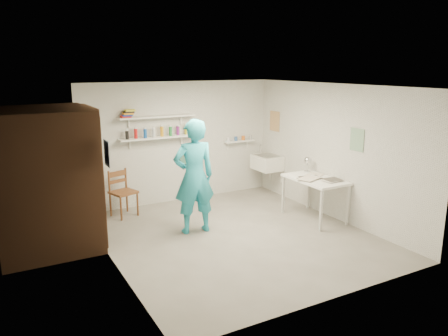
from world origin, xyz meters
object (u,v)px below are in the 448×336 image
man (194,177)px  work_table (314,199)px  wooden_chair (123,192)px  desk_lamp (308,160)px  wall_clock (187,155)px  belfast_sink (267,163)px

man → work_table: size_ratio=1.67×
man → wooden_chair: (-0.81, 1.33, -0.49)m
wooden_chair → desk_lamp: 3.45m
wall_clock → desk_lamp: 2.38m
belfast_sink → work_table: belfast_sink is taller
man → wooden_chair: man is taller
belfast_sink → wooden_chair: (-3.06, 0.12, -0.25)m
work_table → wall_clock: bearing=162.3°
desk_lamp → man: bearing=179.5°
wall_clock → wooden_chair: size_ratio=0.38×
belfast_sink → wooden_chair: 3.07m
wooden_chair → work_table: 3.45m
man → work_table: 2.26m
man → wall_clock: (-0.02, 0.22, 0.31)m
wall_clock → man: bearing=-78.7°
belfast_sink → desk_lamp: (0.08, -1.22, 0.27)m
man → work_table: (2.14, -0.47, -0.57)m
desk_lamp → belfast_sink: bearing=93.6°
wooden_chair → wall_clock: bearing=-72.6°
wooden_chair → man: bearing=-76.6°
belfast_sink → work_table: 1.71m
wooden_chair → work_table: wooden_chair is taller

